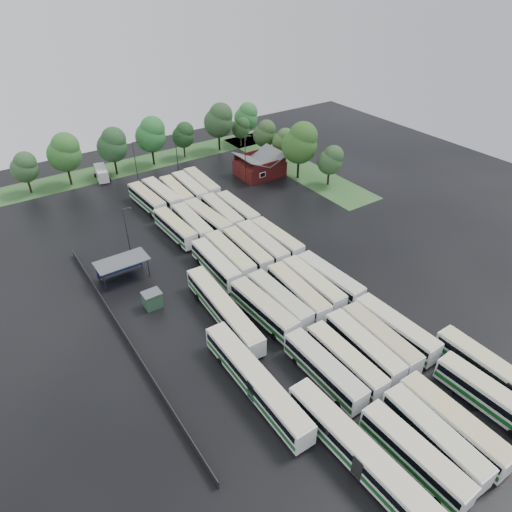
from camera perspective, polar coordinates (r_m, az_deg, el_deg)
ground at (r=67.95m, az=4.34°, el=-7.00°), size 160.00×160.00×0.00m
brick_building at (r=108.60m, az=0.47°, el=11.01°), size 10.07×8.60×5.39m
wash_shed at (r=75.74m, az=-16.50°, el=-0.77°), size 8.20×4.20×3.58m
utility_hut at (r=69.61m, az=-12.82°, el=-5.32°), size 2.70×2.20×2.62m
grass_strip_north at (r=118.48m, az=-14.80°, el=10.94°), size 80.00×10.00×0.01m
grass_strip_east at (r=114.89m, az=4.64°, el=11.23°), size 10.00×50.00×0.01m
west_fence at (r=65.48m, az=-15.97°, el=-9.75°), size 0.10×50.00×1.20m
bus_r0c0 at (r=53.04m, az=19.20°, el=-22.38°), size 3.01×12.57×3.48m
bus_r0c1 at (r=54.96m, az=21.38°, el=-20.27°), size 3.13×12.64×3.49m
bus_r0c2 at (r=56.67m, az=23.43°, el=-18.62°), size 2.81×12.99×3.61m
bus_r0c4 at (r=60.95m, az=27.03°, el=-15.32°), size 3.14×12.52×3.46m
bus_r1c0 at (r=57.92m, az=8.52°, el=-13.84°), size 2.75×12.61×3.51m
bus_r1c1 at (r=59.46m, az=11.11°, el=-12.64°), size 2.79×12.38×3.44m
bus_r1c2 at (r=61.50m, az=13.28°, el=-11.01°), size 3.22×12.60×3.48m
bus_r1c3 at (r=63.15m, az=15.24°, el=-9.93°), size 3.21×12.59×3.47m
bus_r1c4 at (r=65.13m, az=17.02°, el=-8.64°), size 3.10×12.84×3.55m
bus_r2c0 at (r=65.31m, az=0.94°, el=-6.62°), size 3.28×12.88×3.56m
bus_r2c1 at (r=66.90m, az=2.92°, el=-5.53°), size 2.85×12.65×3.51m
bus_r2c2 at (r=68.36m, az=5.25°, el=-4.59°), size 3.37×13.02×3.59m
bus_r2c3 at (r=70.25m, az=7.11°, el=-3.55°), size 2.97×12.68×3.51m
bus_r2c4 at (r=71.78m, az=9.14°, el=-2.82°), size 3.24×12.78×3.53m
bus_r3c0 at (r=74.46m, az=-5.07°, el=-0.97°), size 3.03×12.61×3.49m
bus_r3c1 at (r=76.03m, az=-3.32°, el=-0.01°), size 3.15×12.96×3.59m
bus_r3c2 at (r=77.45m, az=-1.12°, el=0.71°), size 3.06×12.55×3.47m
bus_r3c3 at (r=78.90m, az=0.75°, el=1.46°), size 3.09×13.00×3.60m
bus_r3c4 at (r=80.51m, az=2.60°, el=2.10°), size 2.89×12.44×3.45m
bus_r4c0 at (r=85.14m, az=-10.06°, el=3.50°), size 3.00×12.49×3.46m
bus_r4c1 at (r=85.89m, az=-8.00°, el=4.02°), size 3.12×12.69×3.51m
bus_r4c2 at (r=86.97m, az=-6.10°, el=4.63°), size 3.40×13.17×3.63m
bus_r4c3 at (r=88.65m, az=-4.29°, el=5.33°), size 3.30×12.99×3.59m
bus_r4c4 at (r=89.87m, az=-2.36°, el=5.78°), size 2.78×12.45×3.46m
bus_r5c0 at (r=96.44m, az=-13.46°, el=6.92°), size 3.22×12.56×3.47m
bus_r5c1 at (r=97.35m, az=-11.68°, el=7.48°), size 3.30×13.09×3.61m
bus_r5c2 at (r=98.06m, az=-9.90°, el=7.83°), size 3.16×12.46×3.44m
bus_r5c3 at (r=99.33m, az=-8.26°, el=8.39°), size 3.21×12.86×3.55m
bus_r5c4 at (r=100.90m, az=-6.80°, el=8.93°), size 3.31×12.90×3.56m
artic_bus_west_a at (r=51.57m, az=12.82°, el=-22.95°), size 3.30×19.50×3.61m
artic_bus_west_b at (r=65.40m, az=-4.09°, el=-6.68°), size 3.61×18.98×3.50m
artic_bus_west_c at (r=56.07m, az=-0.06°, el=-15.34°), size 2.90×19.35×3.59m
artic_bus_east at (r=63.41m, az=29.03°, el=-13.72°), size 2.69×18.83×3.49m
minibus at (r=112.34m, az=-18.75°, el=9.82°), size 3.47×6.78×2.82m
tree_north_0 at (r=109.79m, az=-26.94°, el=9.89°), size 5.67×5.67×9.39m
tree_north_1 at (r=109.70m, az=-22.81°, el=11.91°), size 7.26×7.26×12.03m
tree_north_2 at (r=111.89m, az=-17.48°, el=13.15°), size 6.83×6.83×11.31m
tree_north_3 at (r=115.11m, az=-12.97°, el=14.64°), size 7.21×7.21×11.94m
tree_north_4 at (r=118.89m, az=-9.03°, el=14.74°), size 5.47×5.47×9.05m
tree_north_5 at (r=121.83m, az=-4.63°, el=16.57°), size 7.45×7.45×12.35m
tree_north_6 at (r=128.52m, az=-1.19°, el=17.06°), size 6.34×6.34×10.50m
tree_east_0 at (r=103.55m, az=9.37°, el=11.77°), size 5.54×5.52×9.14m
tree_east_1 at (r=105.10m, az=5.60°, el=13.93°), size 7.97×7.97×13.20m
tree_east_2 at (r=114.60m, az=3.47°, el=14.20°), size 5.23×5.21×8.64m
tree_east_3 at (r=117.73m, az=1.13°, el=15.09°), size 5.72×5.72×9.47m
tree_east_4 at (r=125.16m, az=-1.83°, el=15.72°), size 4.71×4.68×7.76m
lamp_post_ne at (r=103.23m, az=-1.29°, el=12.39°), size 1.67×0.32×10.82m
lamp_post_nw at (r=78.08m, az=-15.76°, el=2.97°), size 1.54×0.30×10.00m
lamp_post_back_w at (r=105.57m, az=-14.80°, el=11.47°), size 1.53×0.30×9.94m
lamp_post_back_e at (r=109.11m, az=-9.84°, el=12.64°), size 1.44×0.28×9.34m
puddle_0 at (r=58.77m, az=17.95°, el=-17.60°), size 4.82×4.82×0.01m
puddle_1 at (r=62.47m, az=25.08°, el=-15.77°), size 3.88×3.88×0.01m
puddle_2 at (r=65.82m, az=-0.48°, el=-8.51°), size 6.75×6.75×0.01m
puddle_3 at (r=67.56m, az=8.55°, el=-7.63°), size 3.25×3.25×0.01m
puddle_4 at (r=69.45m, az=24.16°, el=-9.54°), size 3.39×3.39×0.01m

